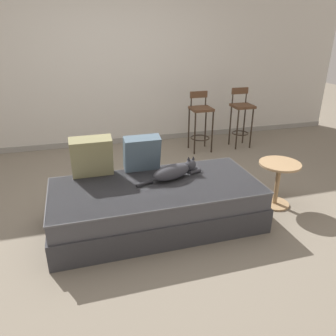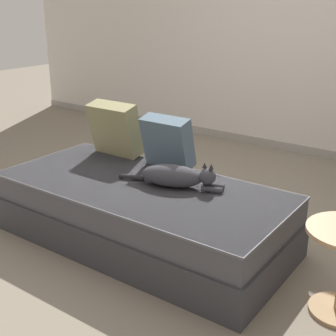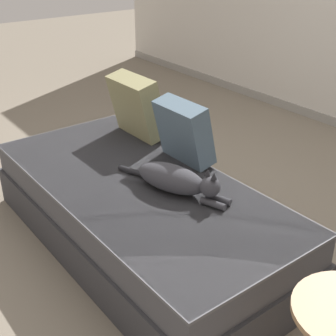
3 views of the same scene
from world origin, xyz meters
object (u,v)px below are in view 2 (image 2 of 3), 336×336
at_px(throw_pillow_corner, 115,129).
at_px(throw_pillow_middle, 168,142).
at_px(couch, 142,213).
at_px(cat, 176,176).

height_order(throw_pillow_corner, throw_pillow_middle, throw_pillow_corner).
relative_size(couch, cat, 2.81).
bearing_deg(couch, throw_pillow_middle, 98.40).
xyz_separation_m(couch, throw_pillow_middle, (-0.06, 0.38, 0.41)).
xyz_separation_m(throw_pillow_corner, throw_pillow_middle, (0.51, 0.01, -0.02)).
relative_size(throw_pillow_corner, cat, 0.59).
bearing_deg(throw_pillow_corner, cat, -18.74).
xyz_separation_m(throw_pillow_corner, cat, (0.78, -0.26, -0.14)).
xyz_separation_m(throw_pillow_middle, cat, (0.27, -0.27, -0.12)).
bearing_deg(throw_pillow_middle, cat, -45.01).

